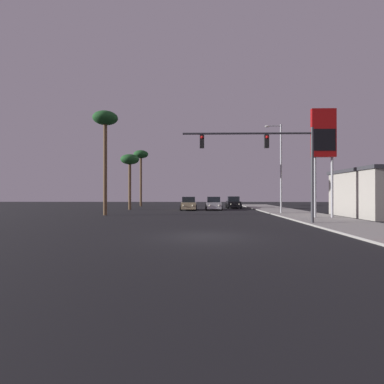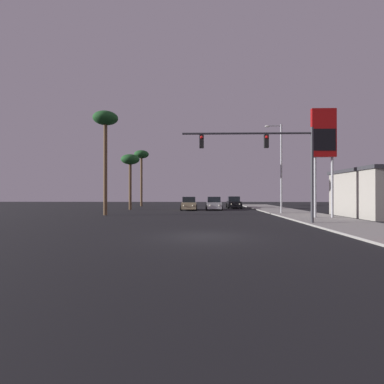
{
  "view_description": "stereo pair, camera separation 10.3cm",
  "coord_description": "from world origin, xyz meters",
  "px_view_note": "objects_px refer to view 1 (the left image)",
  "views": [
    {
      "loc": [
        -0.33,
        -14.7,
        2.1
      ],
      "look_at": [
        -0.9,
        12.35,
        2.24
      ],
      "focal_mm": 28.0,
      "sensor_mm": 36.0,
      "label": 1
    },
    {
      "loc": [
        -0.23,
        -14.69,
        2.1
      ],
      "look_at": [
        -0.9,
        12.35,
        2.24
      ],
      "focal_mm": 28.0,
      "sensor_mm": 36.0,
      "label": 2
    }
  ],
  "objects_px": {
    "car_tan": "(189,204)",
    "traffic_light_mast": "(273,154)",
    "street_lamp": "(280,164)",
    "palm_tree_near": "(105,125)",
    "palm_tree_far": "(141,158)",
    "car_black": "(233,203)",
    "palm_tree_mid": "(130,162)",
    "gas_station_sign": "(323,139)",
    "car_silver": "(213,204)"
  },
  "relations": [
    {
      "from": "traffic_light_mast",
      "to": "street_lamp",
      "type": "xyz_separation_m",
      "value": [
        3.15,
        9.95,
        0.31
      ]
    },
    {
      "from": "traffic_light_mast",
      "to": "car_silver",
      "type": "bearing_deg",
      "value": 99.95
    },
    {
      "from": "gas_station_sign",
      "to": "palm_tree_near",
      "type": "relative_size",
      "value": 0.89
    },
    {
      "from": "gas_station_sign",
      "to": "palm_tree_mid",
      "type": "distance_m",
      "value": 23.68
    },
    {
      "from": "street_lamp",
      "to": "car_silver",
      "type": "bearing_deg",
      "value": 128.11
    },
    {
      "from": "car_black",
      "to": "palm_tree_far",
      "type": "xyz_separation_m",
      "value": [
        -14.44,
        5.53,
        7.22
      ]
    },
    {
      "from": "car_silver",
      "to": "gas_station_sign",
      "type": "xyz_separation_m",
      "value": [
        8.41,
        -13.55,
        5.86
      ]
    },
    {
      "from": "car_black",
      "to": "street_lamp",
      "type": "relative_size",
      "value": 0.48
    },
    {
      "from": "street_lamp",
      "to": "car_tan",
      "type": "bearing_deg",
      "value": 141.45
    },
    {
      "from": "car_tan",
      "to": "palm_tree_far",
      "type": "relative_size",
      "value": 0.47
    },
    {
      "from": "car_silver",
      "to": "palm_tree_near",
      "type": "xyz_separation_m",
      "value": [
        -10.96,
        -9.81,
        8.0
      ]
    },
    {
      "from": "car_tan",
      "to": "street_lamp",
      "type": "relative_size",
      "value": 0.48
    },
    {
      "from": "car_tan",
      "to": "traffic_light_mast",
      "type": "bearing_deg",
      "value": 108.75
    },
    {
      "from": "street_lamp",
      "to": "palm_tree_near",
      "type": "relative_size",
      "value": 0.89
    },
    {
      "from": "gas_station_sign",
      "to": "palm_tree_near",
      "type": "height_order",
      "value": "palm_tree_near"
    },
    {
      "from": "car_black",
      "to": "car_silver",
      "type": "xyz_separation_m",
      "value": [
        -3.09,
        -4.67,
        0.0
      ]
    },
    {
      "from": "traffic_light_mast",
      "to": "palm_tree_near",
      "type": "xyz_separation_m",
      "value": [
        -14.11,
        8.18,
        3.95
      ]
    },
    {
      "from": "car_silver",
      "to": "gas_station_sign",
      "type": "distance_m",
      "value": 16.99
    },
    {
      "from": "car_tan",
      "to": "gas_station_sign",
      "type": "height_order",
      "value": "gas_station_sign"
    },
    {
      "from": "traffic_light_mast",
      "to": "palm_tree_mid",
      "type": "relative_size",
      "value": 1.24
    },
    {
      "from": "car_black",
      "to": "gas_station_sign",
      "type": "relative_size",
      "value": 0.48
    },
    {
      "from": "street_lamp",
      "to": "car_black",
      "type": "bearing_deg",
      "value": 104.2
    },
    {
      "from": "car_tan",
      "to": "traffic_light_mast",
      "type": "height_order",
      "value": "traffic_light_mast"
    },
    {
      "from": "car_tan",
      "to": "palm_tree_near",
      "type": "xyz_separation_m",
      "value": [
        -7.77,
        -9.33,
        8.0
      ]
    },
    {
      "from": "gas_station_sign",
      "to": "car_tan",
      "type": "bearing_deg",
      "value": 131.58
    },
    {
      "from": "car_tan",
      "to": "traffic_light_mast",
      "type": "distance_m",
      "value": 19.06
    },
    {
      "from": "traffic_light_mast",
      "to": "gas_station_sign",
      "type": "bearing_deg",
      "value": 40.12
    },
    {
      "from": "palm_tree_mid",
      "to": "palm_tree_far",
      "type": "distance_m",
      "value": 10.16
    },
    {
      "from": "palm_tree_mid",
      "to": "palm_tree_far",
      "type": "xyz_separation_m",
      "value": [
        -0.48,
        10.0,
        1.76
      ]
    },
    {
      "from": "car_tan",
      "to": "traffic_light_mast",
      "type": "xyz_separation_m",
      "value": [
        6.34,
        -17.51,
        4.05
      ]
    },
    {
      "from": "street_lamp",
      "to": "gas_station_sign",
      "type": "distance_m",
      "value": 6.09
    },
    {
      "from": "car_tan",
      "to": "gas_station_sign",
      "type": "relative_size",
      "value": 0.48
    },
    {
      "from": "car_black",
      "to": "car_tan",
      "type": "relative_size",
      "value": 1.0
    },
    {
      "from": "traffic_light_mast",
      "to": "palm_tree_mid",
      "type": "bearing_deg",
      "value": 127.65
    },
    {
      "from": "car_tan",
      "to": "car_black",
      "type": "bearing_deg",
      "value": -141.85
    },
    {
      "from": "car_black",
      "to": "palm_tree_mid",
      "type": "height_order",
      "value": "palm_tree_mid"
    },
    {
      "from": "car_tan",
      "to": "palm_tree_mid",
      "type": "height_order",
      "value": "palm_tree_mid"
    },
    {
      "from": "palm_tree_near",
      "to": "gas_station_sign",
      "type": "bearing_deg",
      "value": -10.93
    },
    {
      "from": "car_silver",
      "to": "palm_tree_near",
      "type": "bearing_deg",
      "value": 42.16
    },
    {
      "from": "gas_station_sign",
      "to": "palm_tree_mid",
      "type": "xyz_separation_m",
      "value": [
        -19.28,
        13.74,
        -0.4
      ]
    },
    {
      "from": "car_black",
      "to": "street_lamp",
      "type": "xyz_separation_m",
      "value": [
        3.21,
        -12.7,
        4.36
      ]
    },
    {
      "from": "traffic_light_mast",
      "to": "palm_tree_far",
      "type": "xyz_separation_m",
      "value": [
        -14.5,
        28.18,
        3.17
      ]
    },
    {
      "from": "car_black",
      "to": "street_lamp",
      "type": "distance_m",
      "value": 13.81
    },
    {
      "from": "car_black",
      "to": "car_tan",
      "type": "height_order",
      "value": "same"
    },
    {
      "from": "car_black",
      "to": "car_tan",
      "type": "xyz_separation_m",
      "value": [
        -6.28,
        -5.14,
        0.0
      ]
    },
    {
      "from": "palm_tree_near",
      "to": "palm_tree_far",
      "type": "bearing_deg",
      "value": 91.12
    },
    {
      "from": "car_tan",
      "to": "gas_station_sign",
      "type": "bearing_deg",
      "value": 130.43
    },
    {
      "from": "car_silver",
      "to": "palm_tree_mid",
      "type": "xyz_separation_m",
      "value": [
        -10.87,
        0.19,
        5.46
      ]
    },
    {
      "from": "car_silver",
      "to": "car_tan",
      "type": "relative_size",
      "value": 1.0
    },
    {
      "from": "palm_tree_far",
      "to": "palm_tree_near",
      "type": "height_order",
      "value": "palm_tree_near"
    }
  ]
}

